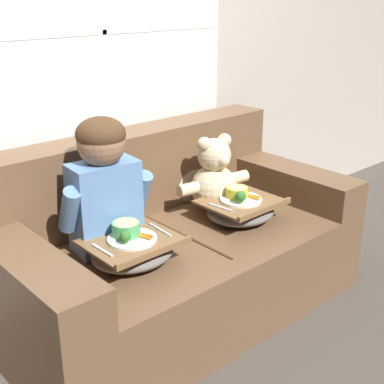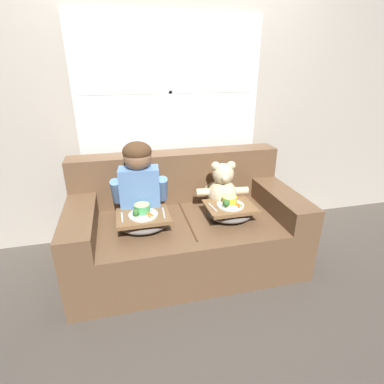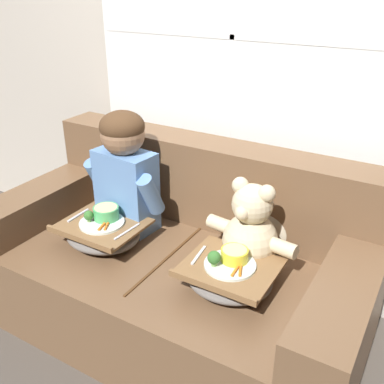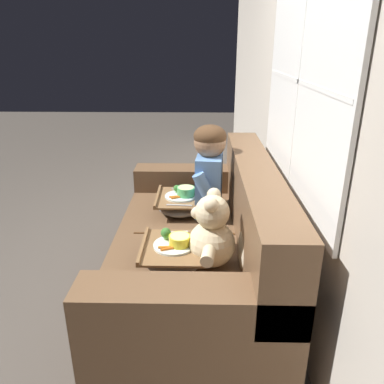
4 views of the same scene
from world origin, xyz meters
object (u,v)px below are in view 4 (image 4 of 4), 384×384
at_px(throw_pillow_behind_child, 238,191).
at_px(lap_tray_child, 181,203).
at_px(couch, 203,250).
at_px(teddy_bear, 211,235).
at_px(throw_pillow_behind_teddy, 250,239).
at_px(lap_tray_teddy, 174,253).
at_px(child_figure, 209,166).

bearing_deg(throw_pillow_behind_child, lap_tray_child, -90.08).
bearing_deg(couch, throw_pillow_behind_child, 145.37).
distance_m(teddy_bear, lap_tray_child, 0.72).
relative_size(throw_pillow_behind_teddy, lap_tray_teddy, 0.91).
bearing_deg(couch, child_figure, 173.78).
xyz_separation_m(throw_pillow_behind_teddy, lap_tray_teddy, (-0.00, -0.40, -0.09)).
bearing_deg(throw_pillow_behind_teddy, lap_tray_teddy, -90.08).
height_order(throw_pillow_behind_teddy, teddy_bear, teddy_bear).
height_order(couch, teddy_bear, couch).
distance_m(child_figure, teddy_bear, 0.70).
bearing_deg(throw_pillow_behind_teddy, lap_tray_child, -149.93).
bearing_deg(lap_tray_teddy, child_figure, 163.78).
bearing_deg(child_figure, throw_pillow_behind_teddy, 16.21).
bearing_deg(throw_pillow_behind_child, throw_pillow_behind_teddy, 0.00).
distance_m(throw_pillow_behind_child, lap_tray_teddy, 0.79).
relative_size(couch, child_figure, 2.95).
relative_size(throw_pillow_behind_child, throw_pillow_behind_teddy, 0.98).
bearing_deg(couch, throw_pillow_behind_teddy, 34.63).
xyz_separation_m(throw_pillow_behind_child, lap_tray_child, (-0.00, -0.39, -0.09)).
height_order(throw_pillow_behind_teddy, child_figure, child_figure).
height_order(throw_pillow_behind_child, teddy_bear, teddy_bear).
distance_m(throw_pillow_behind_child, throw_pillow_behind_teddy, 0.68).
bearing_deg(child_figure, lap_tray_child, -90.13).
height_order(throw_pillow_behind_teddy, lap_tray_child, throw_pillow_behind_teddy).
distance_m(throw_pillow_behind_teddy, teddy_bear, 0.20).
bearing_deg(lap_tray_child, throw_pillow_behind_teddy, 30.07).
xyz_separation_m(throw_pillow_behind_teddy, child_figure, (-0.68, -0.20, 0.18)).
height_order(teddy_bear, lap_tray_child, teddy_bear).
bearing_deg(couch, teddy_bear, 5.48).
distance_m(throw_pillow_behind_teddy, lap_tray_child, 0.79).
height_order(couch, throw_pillow_behind_child, couch).
bearing_deg(lap_tray_child, couch, 25.07).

